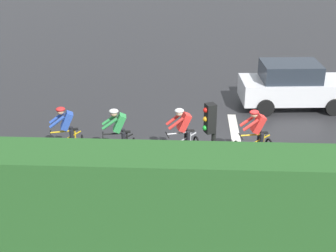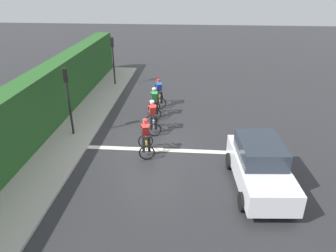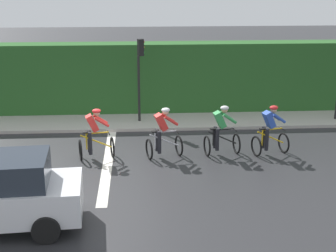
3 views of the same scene
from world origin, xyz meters
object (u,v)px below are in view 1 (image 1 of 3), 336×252
object	(u,v)px
cyclist_second	(118,136)
traffic_light_near_crossing	(211,152)
cyclist_fourth	(255,137)
car_white	(294,85)
cyclist_mid	(182,135)
cyclist_lead	(66,133)

from	to	relation	value
cyclist_second	traffic_light_near_crossing	world-z (taller)	traffic_light_near_crossing
cyclist_fourth	traffic_light_near_crossing	bearing A→B (deg)	158.49
cyclist_fourth	car_white	bearing A→B (deg)	-23.82
cyclist_mid	car_white	world-z (taller)	car_white
cyclist_fourth	cyclist_lead	bearing A→B (deg)	90.38
car_white	traffic_light_near_crossing	bearing A→B (deg)	157.24
cyclist_lead	car_white	bearing A→B (deg)	-59.65
cyclist_lead	traffic_light_near_crossing	xyz separation A→B (m)	(-3.77, -4.18, 1.43)
cyclist_second	traffic_light_near_crossing	size ratio (longest dim) A/B	0.50
cyclist_mid	cyclist_second	bearing A→B (deg)	94.17
car_white	traffic_light_near_crossing	xyz separation A→B (m)	(-8.24, 3.46, 1.35)
cyclist_second	traffic_light_near_crossing	xyz separation A→B (m)	(-3.69, -2.59, 1.43)
cyclist_mid	car_white	xyz separation A→B (m)	(4.41, -4.14, 0.08)
cyclist_mid	cyclist_lead	bearing A→B (deg)	90.99
cyclist_mid	traffic_light_near_crossing	xyz separation A→B (m)	(-3.83, -0.68, 1.43)
traffic_light_near_crossing	cyclist_lead	bearing A→B (deg)	47.93
cyclist_mid	traffic_light_near_crossing	distance (m)	4.14
cyclist_mid	cyclist_fourth	distance (m)	2.18
cyclist_lead	cyclist_second	size ratio (longest dim) A/B	1.00
cyclist_fourth	car_white	distance (m)	4.85
cyclist_mid	traffic_light_near_crossing	world-z (taller)	traffic_light_near_crossing
cyclist_mid	cyclist_fourth	bearing A→B (deg)	-90.61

